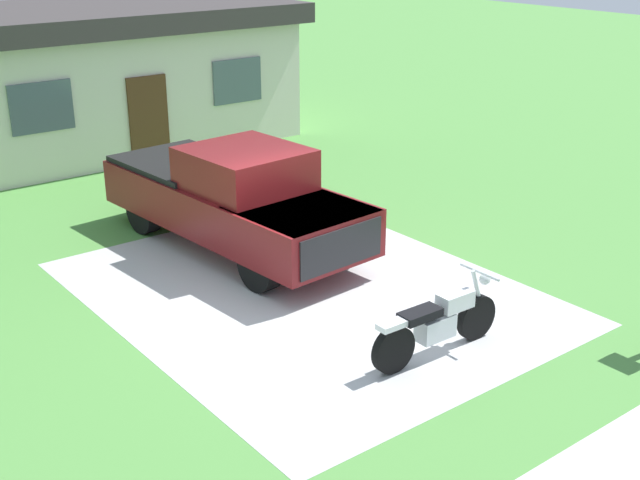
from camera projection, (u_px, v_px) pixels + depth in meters
The scene contains 5 objects.
ground_plane at pixel (307, 292), 13.12m from camera, with size 80.00×80.00×0.00m, color #4F8B3F.
driveway_pad at pixel (307, 292), 13.12m from camera, with size 5.92×7.48×0.01m, color #B5B5B5.
motorcycle at pixel (438, 323), 11.11m from camera, with size 2.21×0.70×1.09m.
pickup_truck at pixel (231, 196), 14.66m from camera, with size 2.40×5.75×1.90m.
neighbor_house at pixel (101, 74), 21.24m from camera, with size 9.60×5.60×3.50m.
Camera 1 is at (-7.17, -9.52, 5.57)m, focal length 46.42 mm.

